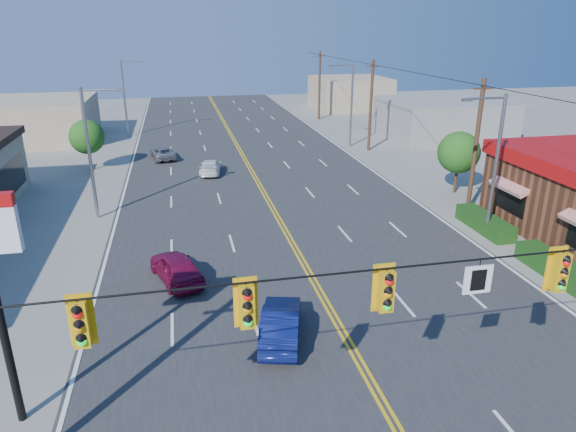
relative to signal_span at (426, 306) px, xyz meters
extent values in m
cube|color=#2D2D30|center=(0.12, 20.00, -4.86)|extent=(20.00, 120.00, 0.06)
cylinder|color=black|center=(0.12, 0.00, 1.11)|extent=(24.00, 0.05, 0.05)
cube|color=white|center=(1.32, 0.00, 0.56)|extent=(0.75, 0.04, 0.75)
cube|color=#D89E0C|center=(-7.88, 0.00, 0.54)|extent=(0.55, 0.34, 1.25)
cube|color=#D89E0C|center=(-4.38, 0.00, 0.54)|extent=(0.55, 0.34, 1.25)
cube|color=#D89E0C|center=(-1.08, 0.00, 0.54)|extent=(0.55, 0.34, 1.25)
cube|color=#D89E0C|center=(3.62, 0.00, 0.54)|extent=(0.55, 0.34, 1.25)
cube|color=#194214|center=(11.62, 12.00, -4.44)|extent=(1.20, 9.00, 0.90)
cylinder|color=black|center=(-10.88, 4.00, -1.89)|extent=(0.24, 0.24, 6.00)
cylinder|color=gray|center=(11.12, 14.00, -0.89)|extent=(0.20, 0.20, 8.00)
cylinder|color=gray|center=(10.02, 14.00, 2.91)|extent=(2.20, 0.12, 0.12)
cube|color=gray|center=(8.92, 14.00, 2.86)|extent=(0.50, 0.25, 0.15)
cylinder|color=gray|center=(11.12, 38.00, -0.89)|extent=(0.20, 0.20, 8.00)
cylinder|color=gray|center=(10.02, 38.00, 2.91)|extent=(2.20, 0.12, 0.12)
cube|color=gray|center=(8.92, 38.00, 2.86)|extent=(0.50, 0.25, 0.15)
cylinder|color=gray|center=(-10.88, 22.00, -0.89)|extent=(0.20, 0.20, 8.00)
cylinder|color=gray|center=(-9.78, 22.00, 2.91)|extent=(2.20, 0.12, 0.12)
cube|color=gray|center=(-8.68, 22.00, 2.86)|extent=(0.50, 0.25, 0.15)
cylinder|color=gray|center=(-10.88, 48.00, -0.89)|extent=(0.20, 0.20, 8.00)
cylinder|color=gray|center=(-9.78, 48.00, 2.91)|extent=(2.20, 0.12, 0.12)
cube|color=gray|center=(-8.68, 48.00, 2.86)|extent=(0.50, 0.25, 0.15)
cylinder|color=#47301E|center=(12.32, 18.00, -0.69)|extent=(0.28, 0.28, 8.40)
cylinder|color=#47301E|center=(12.32, 36.00, -0.69)|extent=(0.28, 0.28, 8.40)
cylinder|color=#47301E|center=(12.32, 54.00, -0.69)|extent=(0.28, 0.28, 8.40)
cylinder|color=#47301E|center=(13.62, 22.00, -3.84)|extent=(0.20, 0.20, 2.10)
sphere|color=#235B19|center=(13.62, 22.00, -1.95)|extent=(2.94, 2.94, 2.94)
cylinder|color=#47301E|center=(-12.88, 34.00, -3.89)|extent=(0.20, 0.20, 2.00)
sphere|color=#235B19|center=(-12.88, 34.00, -2.09)|extent=(2.80, 2.80, 2.80)
cube|color=gray|center=(22.12, 40.00, -2.89)|extent=(12.00, 10.00, 4.00)
cube|color=tan|center=(-19.88, 48.00, -2.79)|extent=(11.00, 12.00, 4.20)
cube|color=tan|center=(19.12, 62.00, -2.69)|extent=(10.00, 10.00, 4.40)
imported|color=maroon|center=(-6.13, 12.17, -4.20)|extent=(2.79, 4.31, 1.37)
imported|color=#0E1653|center=(-2.32, 6.47, -4.22)|extent=(2.39, 4.25, 1.33)
imported|color=white|center=(-3.20, 30.62, -4.32)|extent=(2.20, 4.13, 1.14)
imported|color=#97989C|center=(-7.03, 36.37, -4.34)|extent=(2.48, 4.19, 1.09)
camera|label=1|loc=(-5.60, -9.98, 6.39)|focal=32.00mm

